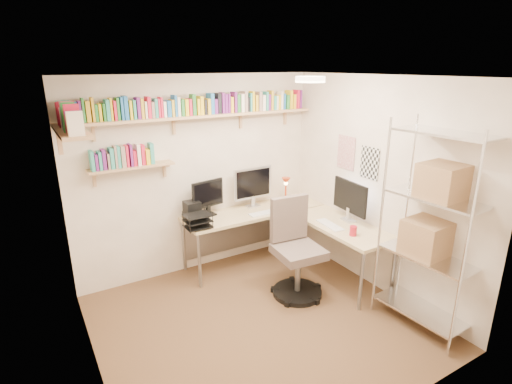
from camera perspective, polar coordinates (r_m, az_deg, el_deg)
ground at (r=4.45m, az=0.61°, el=-18.02°), size 3.20×3.20×0.00m
room_shell at (r=3.76m, az=0.73°, el=1.49°), size 3.24×3.04×2.52m
wall_shelves at (r=4.64m, az=-12.44°, el=10.25°), size 3.12×1.09×0.80m
corner_desk at (r=5.14m, az=1.65°, el=-3.44°), size 2.00×1.95×1.30m
office_chair at (r=4.73m, az=5.66°, el=-8.93°), size 0.61×0.62×1.16m
wire_rack at (r=4.21m, az=24.02°, el=-3.21°), size 0.50×0.95×2.13m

